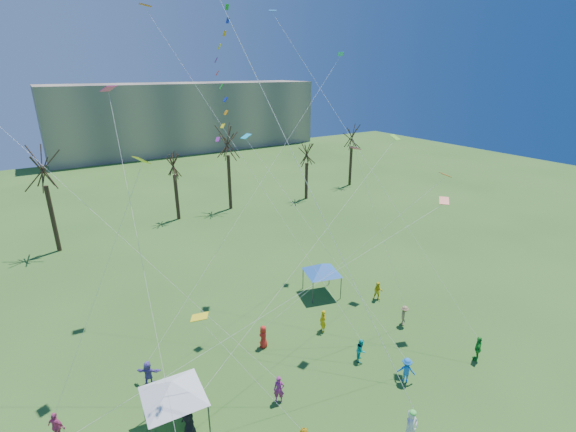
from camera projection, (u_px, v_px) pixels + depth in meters
distant_building at (188, 117)px, 93.19m from camera, size 60.00×14.00×15.00m
bare_tree_row at (165, 166)px, 47.39m from camera, size 69.55×9.00×11.47m
hero_kite_flyer at (411, 428)px, 20.04m from camera, size 0.82×0.57×2.13m
big_box_kite at (227, 71)px, 18.34m from camera, size 3.63×5.67×22.11m
canopy_tent_white at (172, 389)px, 20.33m from camera, size 4.25×4.25×3.19m
canopy_tent_blue at (322, 268)px, 33.28m from camera, size 3.65×3.65×2.84m
festival_crowd at (268, 386)px, 23.05m from camera, size 26.51×10.99×1.81m
small_kites_aloft at (250, 148)px, 24.25m from camera, size 30.15×18.44×32.02m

